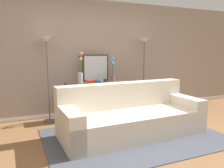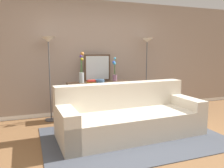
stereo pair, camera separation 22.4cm
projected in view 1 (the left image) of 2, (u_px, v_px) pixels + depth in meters
ground_plane at (134, 148)px, 3.42m from camera, size 16.00×16.00×0.02m
back_wall at (89, 58)px, 5.23m from camera, size 12.00×0.15×2.60m
area_rug at (135, 136)px, 3.86m from camera, size 2.99×2.00×0.01m
couch at (131, 117)px, 3.96m from camera, size 2.51×1.07×0.88m
console_table at (97, 93)px, 4.98m from camera, size 1.38×0.34×0.78m
floor_lamp_left at (47, 55)px, 4.52m from camera, size 0.28×0.28×1.74m
floor_lamp_right at (144, 54)px, 5.40m from camera, size 0.28×0.28×1.76m
wall_mirror at (96, 68)px, 5.04m from camera, size 0.60×0.02×0.60m
vase_tall_flowers at (80, 72)px, 4.75m from camera, size 0.11×0.13×0.66m
vase_short_flowers at (113, 72)px, 5.09m from camera, size 0.11×0.12×0.53m
fruit_bowl at (99, 81)px, 4.85m from camera, size 0.20×0.20×0.06m
book_stack at (90, 82)px, 4.79m from camera, size 0.20×0.14×0.06m
book_row_under_console at (79, 116)px, 4.88m from camera, size 0.27×0.17×0.13m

